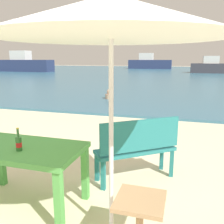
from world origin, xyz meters
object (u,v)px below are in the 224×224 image
at_px(boat_barge, 25,64).
at_px(bench_teal_center, 138,146).
at_px(boat_fishing_trawler, 214,67).
at_px(boat_tanker, 149,63).
at_px(patio_umbrella, 111,17).
at_px(beer_bottle_amber, 19,143).
at_px(swimmer_person, 109,95).
at_px(picnic_table_green, 23,155).
at_px(side_table_wood, 140,217).

bearing_deg(boat_barge, bench_teal_center, -51.62).
xyz_separation_m(boat_barge, boat_fishing_trawler, (24.10, 3.16, -0.26)).
distance_m(boat_tanker, boat_barge, 20.49).
xyz_separation_m(patio_umbrella, boat_fishing_trawler, (3.92, 29.89, -1.31)).
bearing_deg(boat_fishing_trawler, boat_barge, -172.52).
relative_size(patio_umbrella, boat_barge, 0.30).
distance_m(beer_bottle_amber, swimmer_person, 7.92).
height_order(swimmer_person, boat_tanker, boat_tanker).
distance_m(patio_umbrella, swimmer_person, 8.46).
height_order(patio_umbrella, swimmer_person, patio_umbrella).
bearing_deg(picnic_table_green, boat_barge, 125.66).
bearing_deg(bench_teal_center, boat_tanker, 97.82).
relative_size(side_table_wood, swimmer_person, 1.32).
bearing_deg(side_table_wood, swimmer_person, 109.07).
relative_size(swimmer_person, boat_tanker, 0.06).
distance_m(side_table_wood, boat_barge, 33.78).
height_order(boat_tanker, boat_fishing_trawler, boat_tanker).
xyz_separation_m(beer_bottle_amber, bench_teal_center, (1.14, 1.12, -0.31)).
relative_size(patio_umbrella, side_table_wood, 4.26).
xyz_separation_m(patio_umbrella, boat_barge, (-20.18, 26.73, -1.05)).
relative_size(patio_umbrella, boat_tanker, 0.32).
height_order(side_table_wood, boat_tanker, boat_tanker).
height_order(patio_umbrella, side_table_wood, patio_umbrella).
bearing_deg(swimmer_person, beer_bottle_amber, -80.19).
relative_size(bench_teal_center, swimmer_person, 2.86).
relative_size(boat_tanker, boat_barge, 0.96).
height_order(beer_bottle_amber, patio_umbrella, patio_umbrella).
bearing_deg(swimmer_person, picnic_table_green, -80.35).
bearing_deg(side_table_wood, patio_umbrella, 158.63).
distance_m(patio_umbrella, boat_fishing_trawler, 30.18).
xyz_separation_m(boat_tanker, boat_fishing_trawler, (9.34, -11.05, -0.22)).
relative_size(beer_bottle_amber, boat_fishing_trawler, 0.05).
bearing_deg(boat_barge, side_table_wood, -52.65).
distance_m(bench_teal_center, swimmer_person, 7.12).
bearing_deg(swimmer_person, bench_teal_center, -69.53).
bearing_deg(picnic_table_green, bench_teal_center, 40.09).
xyz_separation_m(swimmer_person, boat_fishing_trawler, (6.37, 22.02, 0.57)).
height_order(patio_umbrella, bench_teal_center, patio_umbrella).
relative_size(swimmer_person, boat_barge, 0.05).
bearing_deg(patio_umbrella, swimmer_person, 107.31).
bearing_deg(side_table_wood, boat_tanker, 97.95).
height_order(side_table_wood, bench_teal_center, bench_teal_center).
distance_m(patio_umbrella, bench_teal_center, 1.99).
distance_m(picnic_table_green, bench_teal_center, 1.55).
height_order(side_table_wood, swimmer_person, side_table_wood).
relative_size(swimmer_person, boat_fishing_trawler, 0.07).
relative_size(patio_umbrella, swimmer_person, 5.61).
bearing_deg(picnic_table_green, beer_bottle_amber, -70.27).
bearing_deg(patio_umbrella, boat_barge, 127.05).
distance_m(boat_barge, boat_fishing_trawler, 24.30).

